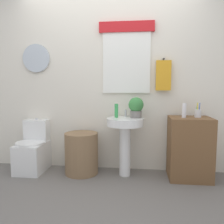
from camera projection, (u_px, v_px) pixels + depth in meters
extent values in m
plane|color=slate|center=(95.00, 207.00, 2.25)|extent=(8.00, 8.00, 0.00)
cube|color=silver|center=(109.00, 78.00, 3.24)|extent=(4.40, 0.10, 2.60)
cube|color=white|center=(126.00, 63.00, 3.13)|extent=(0.65, 0.03, 0.83)
cube|color=red|center=(127.00, 27.00, 3.06)|extent=(0.75, 0.04, 0.14)
cylinder|color=silver|center=(36.00, 58.00, 3.27)|extent=(0.40, 0.03, 0.40)
cylinder|color=black|center=(164.00, 59.00, 3.05)|extent=(0.02, 0.06, 0.02)
cube|color=gold|center=(163.00, 76.00, 3.06)|extent=(0.20, 0.05, 0.40)
cube|color=white|center=(32.00, 157.00, 3.19)|extent=(0.36, 0.50, 0.40)
cylinder|color=white|center=(30.00, 143.00, 3.11)|extent=(0.38, 0.38, 0.03)
cube|color=white|center=(37.00, 130.00, 3.32)|extent=(0.34, 0.18, 0.31)
cylinder|color=silver|center=(37.00, 119.00, 3.30)|extent=(0.04, 0.04, 0.02)
cylinder|color=#846647|center=(81.00, 153.00, 3.10)|extent=(0.45, 0.45, 0.56)
cylinder|color=white|center=(125.00, 151.00, 3.02)|extent=(0.15, 0.15, 0.67)
cylinder|color=white|center=(125.00, 122.00, 2.98)|extent=(0.48, 0.48, 0.10)
cylinder|color=silver|center=(126.00, 113.00, 3.09)|extent=(0.03, 0.03, 0.10)
cube|color=brown|center=(189.00, 148.00, 2.92)|extent=(0.52, 0.44, 0.79)
cylinder|color=green|center=(116.00, 111.00, 3.03)|extent=(0.05, 0.05, 0.18)
cylinder|color=slate|center=(136.00, 114.00, 3.01)|extent=(0.15, 0.15, 0.09)
sphere|color=#3D8442|center=(136.00, 105.00, 3.00)|extent=(0.20, 0.20, 0.20)
cylinder|color=white|center=(184.00, 110.00, 2.84)|extent=(0.05, 0.05, 0.18)
cylinder|color=silver|center=(198.00, 113.00, 2.88)|extent=(0.08, 0.08, 0.10)
cylinder|color=blue|center=(199.00, 110.00, 2.88)|extent=(0.02, 0.03, 0.18)
cylinder|color=green|center=(197.00, 110.00, 2.89)|extent=(0.03, 0.03, 0.18)
cylinder|color=yellow|center=(197.00, 110.00, 2.86)|extent=(0.02, 0.02, 0.18)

